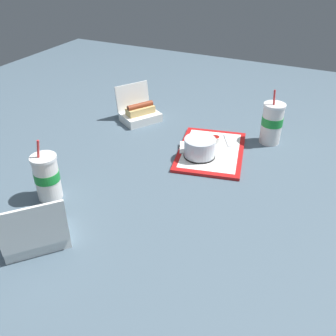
% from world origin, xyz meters
% --- Properties ---
extents(ground_plane, '(3.20, 3.20, 0.00)m').
position_xyz_m(ground_plane, '(0.00, 0.00, 0.00)').
color(ground_plane, '#4C6070').
extents(food_tray, '(0.42, 0.33, 0.01)m').
position_xyz_m(food_tray, '(-0.28, 0.08, 0.01)').
color(food_tray, red).
rests_on(food_tray, ground_plane).
extents(cake_container, '(0.13, 0.13, 0.08)m').
position_xyz_m(cake_container, '(-0.21, 0.05, 0.05)').
color(cake_container, black).
rests_on(cake_container, food_tray).
extents(ketchup_cup, '(0.04, 0.04, 0.02)m').
position_xyz_m(ketchup_cup, '(-0.35, 0.07, 0.03)').
color(ketchup_cup, white).
rests_on(ketchup_cup, food_tray).
extents(napkin_stack, '(0.13, 0.13, 0.00)m').
position_xyz_m(napkin_stack, '(-0.26, -0.00, 0.02)').
color(napkin_stack, white).
rests_on(napkin_stack, food_tray).
extents(plastic_fork, '(0.10, 0.06, 0.00)m').
position_xyz_m(plastic_fork, '(-0.38, 0.11, 0.02)').
color(plastic_fork, white).
rests_on(plastic_fork, food_tray).
extents(clamshell_hotdog_corner, '(0.22, 0.22, 0.16)m').
position_xyz_m(clamshell_hotdog_corner, '(-0.42, -0.34, 0.04)').
color(clamshell_hotdog_corner, white).
rests_on(clamshell_hotdog_corner, ground_plane).
extents(clamshell_hotdog_back, '(0.24, 0.24, 0.18)m').
position_xyz_m(clamshell_hotdog_back, '(0.44, -0.20, 0.04)').
color(clamshell_hotdog_back, white).
rests_on(clamshell_hotdog_back, ground_plane).
extents(soda_cup_left, '(0.09, 0.09, 0.22)m').
position_xyz_m(soda_cup_left, '(0.25, -0.31, 0.08)').
color(soda_cup_left, white).
rests_on(soda_cup_left, ground_plane).
extents(soda_cup_corner, '(0.09, 0.09, 0.24)m').
position_xyz_m(soda_cup_corner, '(-0.47, 0.27, 0.09)').
color(soda_cup_corner, white).
rests_on(soda_cup_corner, ground_plane).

